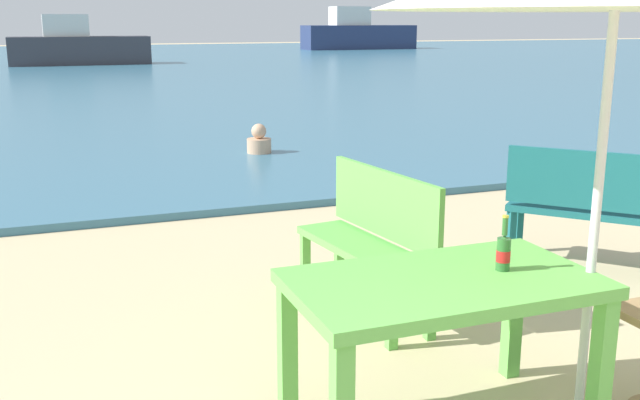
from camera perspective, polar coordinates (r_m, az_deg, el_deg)
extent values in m
cube|color=#386B84|center=(32.10, -17.26, 9.81)|extent=(120.00, 50.00, 0.08)
cube|color=#60B24C|center=(3.44, 9.49, -6.38)|extent=(1.40, 0.80, 0.06)
cube|color=#60B24C|center=(3.69, 20.83, -12.09)|extent=(0.08, 0.08, 0.70)
cube|color=#60B24C|center=(3.62, -2.52, -11.62)|extent=(0.08, 0.08, 0.70)
cube|color=#60B24C|center=(4.17, 14.62, -8.57)|extent=(0.08, 0.08, 0.70)
cylinder|color=#2D662D|center=(3.56, 13.94, -4.08)|extent=(0.06, 0.06, 0.16)
cone|color=#2D662D|center=(3.53, 14.01, -2.88)|extent=(0.06, 0.06, 0.03)
cylinder|color=#2D662D|center=(3.52, 14.06, -1.98)|extent=(0.03, 0.03, 0.09)
cylinder|color=red|center=(3.56, 13.93, -4.19)|extent=(0.07, 0.07, 0.05)
cylinder|color=gold|center=(3.51, 14.11, -1.23)|extent=(0.03, 0.03, 0.01)
cylinder|color=silver|center=(3.58, 20.63, 0.73)|extent=(0.04, 0.04, 2.30)
cube|color=#196066|center=(6.11, 19.92, -0.84)|extent=(1.08, 1.13, 0.05)
cube|color=#196066|center=(5.89, 19.95, 1.44)|extent=(0.84, 0.91, 0.44)
cube|color=#196066|center=(6.38, 15.02, -2.08)|extent=(0.06, 0.06, 0.42)
cube|color=#196066|center=(6.12, 14.47, -2.73)|extent=(0.06, 0.06, 0.42)
cube|color=#60B24C|center=(4.84, 3.35, -3.72)|extent=(0.52, 1.24, 0.05)
cube|color=#60B24C|center=(4.85, 5.00, -0.29)|extent=(0.20, 1.19, 0.44)
cube|color=#60B24C|center=(5.30, -1.14, -4.83)|extent=(0.06, 0.06, 0.42)
cube|color=#60B24C|center=(4.42, 5.57, -8.80)|extent=(0.06, 0.06, 0.42)
cube|color=#60B24C|center=(5.43, 1.49, -4.38)|extent=(0.06, 0.06, 0.42)
cube|color=#60B24C|center=(4.57, 8.50, -8.10)|extent=(0.06, 0.06, 0.42)
cylinder|color=tan|center=(10.42, -4.71, 4.19)|extent=(0.34, 0.34, 0.20)
sphere|color=tan|center=(10.39, -4.74, 5.31)|extent=(0.21, 0.21, 0.21)
cube|color=#38383F|center=(32.70, -17.98, 10.90)|extent=(5.57, 1.52, 1.14)
cube|color=silver|center=(32.65, -19.02, 12.60)|extent=(1.77, 1.14, 0.89)
cube|color=navy|center=(47.67, 3.02, 12.41)|extent=(7.14, 1.95, 1.46)
cube|color=silver|center=(47.40, 2.30, 13.98)|extent=(2.27, 1.46, 1.14)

